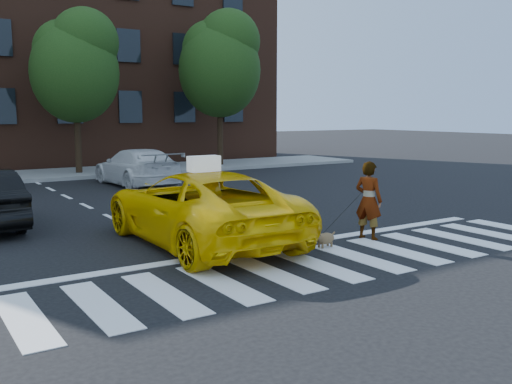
% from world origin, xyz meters
% --- Properties ---
extents(ground, '(120.00, 120.00, 0.00)m').
position_xyz_m(ground, '(0.00, 0.00, 0.00)').
color(ground, black).
rests_on(ground, ground).
extents(crosswalk, '(13.00, 2.40, 0.01)m').
position_xyz_m(crosswalk, '(0.00, 0.00, 0.01)').
color(crosswalk, silver).
rests_on(crosswalk, ground).
extents(stop_line, '(12.00, 0.30, 0.01)m').
position_xyz_m(stop_line, '(0.00, 1.60, 0.01)').
color(stop_line, silver).
rests_on(stop_line, ground).
extents(sidewalk_far, '(30.00, 4.00, 0.15)m').
position_xyz_m(sidewalk_far, '(0.00, 17.50, 0.07)').
color(sidewalk_far, slate).
rests_on(sidewalk_far, ground).
extents(building, '(26.00, 10.00, 12.00)m').
position_xyz_m(building, '(0.00, 25.00, 6.00)').
color(building, '#4E2A1C').
rests_on(building, ground).
extents(tree_mid, '(3.69, 3.69, 7.10)m').
position_xyz_m(tree_mid, '(0.53, 17.00, 4.85)').
color(tree_mid, black).
rests_on(tree_mid, ground).
extents(tree_right, '(4.00, 4.00, 7.70)m').
position_xyz_m(tree_right, '(7.53, 17.00, 5.26)').
color(tree_right, black).
rests_on(tree_right, ground).
extents(taxi, '(2.58, 5.53, 1.53)m').
position_xyz_m(taxi, '(-0.95, 2.76, 0.77)').
color(taxi, '#EFBC05').
rests_on(taxi, ground).
extents(white_suv, '(2.07, 4.84, 1.39)m').
position_xyz_m(white_suv, '(1.40, 12.51, 0.69)').
color(white_suv, silver).
rests_on(white_suv, ground).
extents(woman, '(0.58, 0.71, 1.70)m').
position_xyz_m(woman, '(2.27, 1.10, 0.85)').
color(woman, '#999999').
rests_on(woman, ground).
extents(dog, '(0.60, 0.26, 0.34)m').
position_xyz_m(dog, '(0.93, 0.98, 0.20)').
color(dog, '#946C4B').
rests_on(dog, ground).
extents(taxi_sign, '(0.65, 0.28, 0.32)m').
position_xyz_m(taxi_sign, '(-0.95, 2.56, 1.69)').
color(taxi_sign, white).
rests_on(taxi_sign, taxi).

